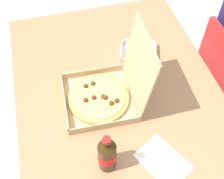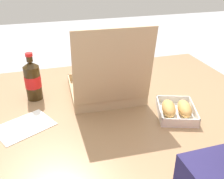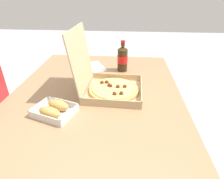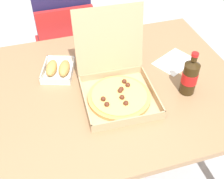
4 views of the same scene
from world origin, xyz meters
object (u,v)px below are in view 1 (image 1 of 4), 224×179
(bread_side_box, at_px, (138,51))
(cola_bottle, at_px, (107,155))
(pizza_box_open, at_px, (105,93))
(paper_menu, at_px, (163,162))

(bread_side_box, relative_size, cola_bottle, 1.02)
(bread_side_box, bearing_deg, cola_bottle, -29.20)
(bread_side_box, distance_m, cola_bottle, 0.65)
(pizza_box_open, distance_m, paper_menu, 0.41)
(pizza_box_open, bearing_deg, paper_menu, 22.42)
(pizza_box_open, relative_size, bread_side_box, 1.72)
(pizza_box_open, bearing_deg, bread_side_box, 134.62)
(pizza_box_open, distance_m, bread_side_box, 0.34)
(cola_bottle, height_order, paper_menu, cola_bottle)
(cola_bottle, distance_m, paper_menu, 0.25)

